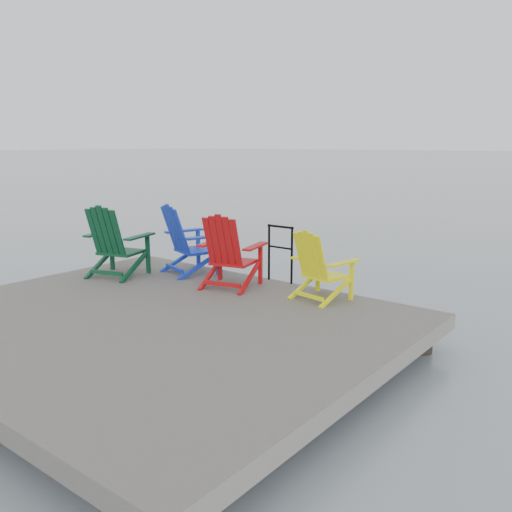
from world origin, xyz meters
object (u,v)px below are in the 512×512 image
Objects in this scene: chair_blue at (188,239)px; chair_yellow at (320,265)px; chair_green at (115,241)px; handrail at (280,248)px; chair_red at (229,251)px.

chair_blue reaches higher than chair_yellow.
chair_green is 1.18m from chair_blue.
chair_green is at bearing -113.09° from chair_blue.
chair_green is at bearing -149.26° from handrail.
handrail is 2.71m from chair_green.
chair_red reaches higher than handrail.
chair_blue is 1.17× the size of chair_yellow.
chair_red is (1.92, 0.62, -0.02)m from chair_green.
chair_blue is at bearing 32.98° from chair_green.
chair_yellow is at bearing 18.55° from chair_blue.
chair_blue is at bearing -170.07° from chair_yellow.
chair_blue is 1.03× the size of chair_red.
chair_blue is (-1.54, -0.49, 0.04)m from handrail.
chair_blue is 1.18m from chair_red.
handrail is 0.78× the size of chair_blue.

